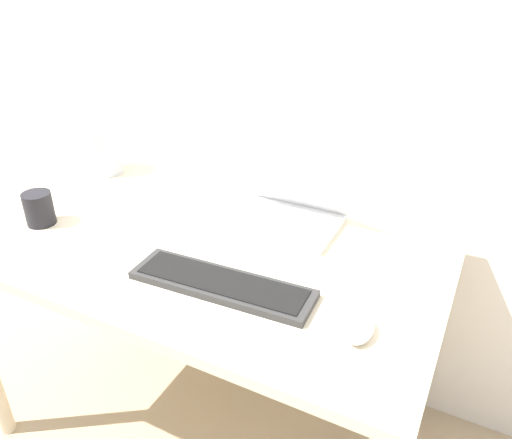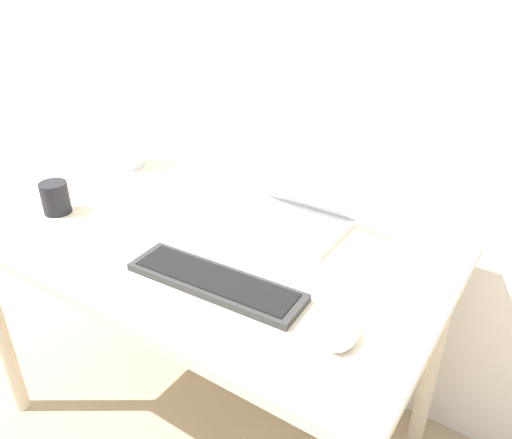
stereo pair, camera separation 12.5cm
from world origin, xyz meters
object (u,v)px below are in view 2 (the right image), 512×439
Objects in this scene: laptop at (294,209)px; keyboard at (215,282)px; mug at (55,198)px; mouse at (343,337)px; vase at (124,136)px.

laptop reaches higher than keyboard.
mouse is at bearing -2.73° from mug.
vase reaches higher than keyboard.
keyboard is (-0.01, -0.36, -0.04)m from laptop.
laptop is 3.21× the size of mouse.
laptop reaches higher than mouse.
mouse is 0.99× the size of mug.
laptop is 0.71m from mug.
mouse is 1.14m from vase.
keyboard is at bearing -90.90° from laptop.
mouse is at bearing -48.58° from laptop.
laptop is 0.36m from keyboard.
keyboard is 1.98× the size of vase.
keyboard is 4.73× the size of mouse.
keyboard is 4.67× the size of mug.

